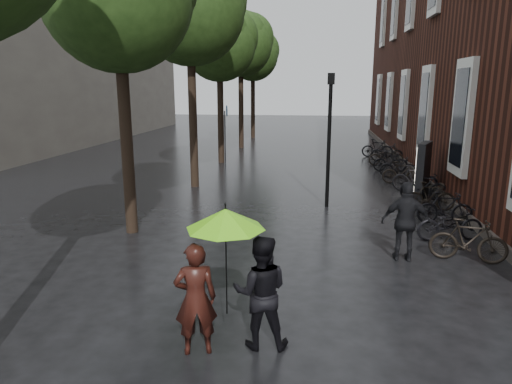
% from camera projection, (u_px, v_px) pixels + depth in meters
% --- Properties ---
extents(bg_building, '(16.00, 30.00, 14.00)m').
position_uv_depth(bg_building, '(6.00, 44.00, 33.67)').
color(bg_building, '#47423D').
rests_on(bg_building, ground).
extents(street_trees, '(4.33, 34.03, 8.91)m').
position_uv_depth(street_trees, '(206.00, 30.00, 19.87)').
color(street_trees, black).
rests_on(street_trees, ground).
extents(person_burgundy, '(0.74, 0.59, 1.75)m').
position_uv_depth(person_burgundy, '(196.00, 299.00, 6.77)').
color(person_burgundy, black).
rests_on(person_burgundy, ground).
extents(person_black, '(0.93, 0.76, 1.80)m').
position_uv_depth(person_black, '(261.00, 292.00, 6.95)').
color(person_black, black).
rests_on(person_black, ground).
extents(lime_umbrella, '(1.18, 1.18, 1.73)m').
position_uv_depth(lime_umbrella, '(225.00, 219.00, 6.59)').
color(lime_umbrella, black).
rests_on(lime_umbrella, ground).
extents(pedestrian_walking, '(1.11, 0.50, 1.86)m').
position_uv_depth(pedestrian_walking, '(406.00, 222.00, 10.44)').
color(pedestrian_walking, black).
rests_on(pedestrian_walking, ground).
extents(parked_bicycles, '(2.09, 16.80, 1.04)m').
position_uv_depth(parked_bicycles, '(407.00, 175.00, 18.27)').
color(parked_bicycles, black).
rests_on(parked_bicycles, ground).
extents(ad_lightbox, '(0.30, 1.32, 2.00)m').
position_uv_depth(ad_lightbox, '(423.00, 170.00, 16.57)').
color(ad_lightbox, black).
rests_on(ad_lightbox, ground).
extents(lamp_post, '(0.22, 0.22, 4.37)m').
position_uv_depth(lamp_post, '(329.00, 127.00, 14.79)').
color(lamp_post, black).
rests_on(lamp_post, ground).
extents(cycle_sign, '(0.16, 0.55, 3.02)m').
position_uv_depth(cycle_sign, '(226.00, 126.00, 23.24)').
color(cycle_sign, '#262628').
rests_on(cycle_sign, ground).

